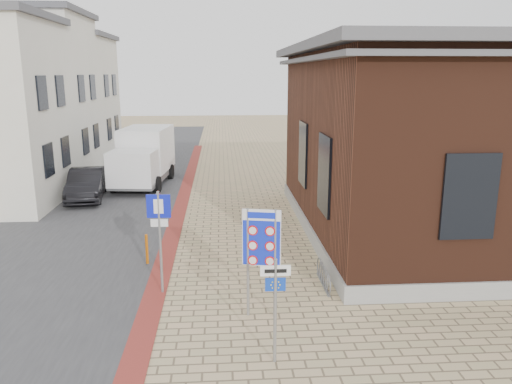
{
  "coord_description": "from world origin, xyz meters",
  "views": [
    {
      "loc": [
        -0.15,
        -10.65,
        5.8
      ],
      "look_at": [
        0.91,
        4.36,
        2.2
      ],
      "focal_mm": 35.0,
      "sensor_mm": 36.0,
      "label": 1
    }
  ],
  "objects_px": {
    "essen_sign": "(275,295)",
    "border_sign": "(262,240)",
    "sedan": "(87,184)",
    "parking_sign": "(159,224)",
    "box_truck": "(144,156)",
    "bollard": "(147,249)"
  },
  "relations": [
    {
      "from": "essen_sign",
      "to": "border_sign",
      "type": "bearing_deg",
      "value": 93.49
    },
    {
      "from": "sedan",
      "to": "border_sign",
      "type": "height_order",
      "value": "border_sign"
    },
    {
      "from": "essen_sign",
      "to": "parking_sign",
      "type": "bearing_deg",
      "value": 127.66
    },
    {
      "from": "box_truck",
      "to": "border_sign",
      "type": "bearing_deg",
      "value": -65.93
    },
    {
      "from": "box_truck",
      "to": "border_sign",
      "type": "height_order",
      "value": "box_truck"
    },
    {
      "from": "essen_sign",
      "to": "bollard",
      "type": "height_order",
      "value": "essen_sign"
    },
    {
      "from": "parking_sign",
      "to": "bollard",
      "type": "relative_size",
      "value": 2.93
    },
    {
      "from": "sedan",
      "to": "parking_sign",
      "type": "relative_size",
      "value": 1.52
    },
    {
      "from": "parking_sign",
      "to": "border_sign",
      "type": "bearing_deg",
      "value": -27.92
    },
    {
      "from": "box_truck",
      "to": "bollard",
      "type": "xyz_separation_m",
      "value": [
        1.74,
        -11.51,
        -1.05
      ]
    },
    {
      "from": "sedan",
      "to": "border_sign",
      "type": "bearing_deg",
      "value": -66.74
    },
    {
      "from": "sedan",
      "to": "parking_sign",
      "type": "bearing_deg",
      "value": -73.79
    },
    {
      "from": "border_sign",
      "to": "bollard",
      "type": "xyz_separation_m",
      "value": [
        -3.27,
        3.64,
        -1.46
      ]
    },
    {
      "from": "box_truck",
      "to": "border_sign",
      "type": "xyz_separation_m",
      "value": [
        5.0,
        -15.15,
        0.42
      ]
    },
    {
      "from": "box_truck",
      "to": "sedan",
      "type": "bearing_deg",
      "value": -122.09
    },
    {
      "from": "border_sign",
      "to": "essen_sign",
      "type": "height_order",
      "value": "border_sign"
    },
    {
      "from": "sedan",
      "to": "border_sign",
      "type": "xyz_separation_m",
      "value": [
        7.27,
        -12.24,
        1.24
      ]
    },
    {
      "from": "essen_sign",
      "to": "bollard",
      "type": "bearing_deg",
      "value": 121.16
    },
    {
      "from": "parking_sign",
      "to": "bollard",
      "type": "distance_m",
      "value": 2.69
    },
    {
      "from": "sedan",
      "to": "border_sign",
      "type": "distance_m",
      "value": 14.28
    },
    {
      "from": "box_truck",
      "to": "bollard",
      "type": "relative_size",
      "value": 6.06
    },
    {
      "from": "border_sign",
      "to": "parking_sign",
      "type": "relative_size",
      "value": 0.96
    }
  ]
}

